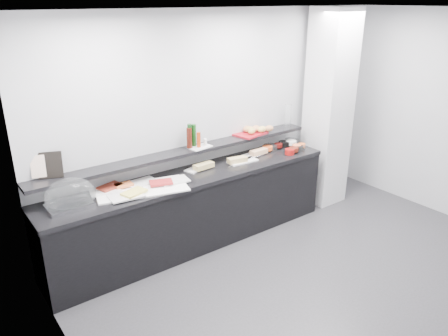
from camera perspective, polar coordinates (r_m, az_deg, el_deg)
ground at (r=4.80m, az=15.33°, el=-15.19°), size 5.00×5.00×0.00m
back_wall at (r=5.50m, az=0.35°, el=6.10°), size 5.00×0.02×2.70m
ceiling at (r=3.90m, az=19.37°, el=18.78°), size 5.00×5.00×0.00m
column at (r=6.27m, az=13.46°, el=7.41°), size 0.50×0.50×2.70m
buffet_cabinet at (r=5.23m, az=-3.85°, el=-5.66°), size 3.60×0.60×0.85m
counter_top at (r=5.05m, az=-3.97°, el=-1.11°), size 3.62×0.62×0.05m
wall_shelf at (r=5.10m, az=-5.12°, el=2.15°), size 3.60×0.25×0.04m
cloche_base at (r=4.50m, az=-19.55°, el=-4.65°), size 0.43×0.29×0.04m
cloche_dome at (r=4.47m, az=-19.44°, el=-3.35°), size 0.54×0.42×0.34m
linen_runner at (r=4.71m, az=-10.68°, el=-2.71°), size 1.03×0.68×0.01m
platter_meat_a at (r=4.72m, az=-15.23°, el=-2.88°), size 0.35×0.27×0.01m
food_meat_a at (r=4.76m, az=-14.65°, el=-2.35°), size 0.28×0.21×0.02m
platter_salmon at (r=4.84m, az=-10.70°, el=-1.85°), size 0.33×0.23×0.01m
food_salmon at (r=4.77m, az=-12.97°, el=-2.16°), size 0.19×0.13×0.02m
platter_cheese at (r=4.55m, az=-12.65°, el=-3.56°), size 0.36×0.26×0.01m
food_cheese at (r=4.57m, az=-11.66°, el=-3.12°), size 0.28×0.22×0.02m
platter_meat_b at (r=4.83m, az=-6.52°, el=-1.63°), size 0.34×0.26×0.01m
food_meat_b at (r=4.76m, az=-8.23°, el=-1.88°), size 0.28×0.23×0.02m
sandwich_plate_left at (r=5.20m, az=-3.47°, el=-0.00°), size 0.36×0.24×0.01m
sandwich_food_left at (r=5.16m, az=-2.66°, el=0.28°), size 0.26×0.12×0.06m
tongs_left at (r=5.12m, az=-3.04°, el=-0.24°), size 0.16×0.04×0.01m
sandwich_plate_mid at (r=5.41m, az=2.45°, el=0.89°), size 0.39×0.19×0.01m
sandwich_food_mid at (r=5.35m, az=1.75°, el=1.07°), size 0.26×0.14×0.06m
tongs_mid at (r=5.24m, az=0.96°, el=0.35°), size 0.15×0.08×0.01m
sandwich_plate_right at (r=5.61m, az=3.46°, el=1.62°), size 0.39×0.21×0.01m
sandwich_food_right at (r=5.65m, az=4.57°, el=2.12°), size 0.25×0.10×0.06m
tongs_right at (r=5.53m, az=4.03°, el=1.44°), size 0.16×0.02×0.01m
bowl_glass_fruit at (r=5.86m, az=6.06°, el=2.70°), size 0.21×0.21×0.07m
fill_glass_fruit at (r=5.79m, az=5.68°, el=2.61°), size 0.15×0.15×0.05m
bowl_black_jam at (r=6.03m, az=7.85°, el=3.14°), size 0.16×0.16×0.07m
fill_black_jam at (r=5.92m, az=7.10°, el=2.95°), size 0.13×0.13×0.05m
bowl_glass_cream at (r=6.15m, az=8.83°, el=3.46°), size 0.25×0.25×0.07m
fill_glass_cream at (r=6.06m, az=8.76°, el=3.31°), size 0.18×0.18×0.05m
bowl_red_jam at (r=5.73m, az=8.57°, el=2.12°), size 0.15×0.15×0.07m
fill_red_jam at (r=5.78m, az=9.10°, el=2.41°), size 0.13×0.13×0.05m
bowl_glass_salmon at (r=5.91m, az=9.73°, el=2.66°), size 0.22×0.22×0.07m
fill_glass_salmon at (r=5.90m, az=9.49°, el=2.77°), size 0.12×0.12×0.05m
bowl_black_fruit at (r=5.88m, az=9.79°, el=2.56°), size 0.13×0.13×0.07m
fill_black_fruit at (r=5.96m, az=10.13°, el=2.92°), size 0.11×0.11×0.05m
framed_print at (r=4.57m, az=-21.76°, el=0.36°), size 0.24×0.15×0.26m
print_art at (r=4.57m, az=-22.78°, el=0.22°), size 0.20×0.10×0.22m
condiment_tray at (r=5.15m, az=-3.14°, el=2.74°), size 0.29×0.21×0.01m
bottle_green_a at (r=5.15m, az=-3.97°, el=4.30°), size 0.06×0.06×0.26m
bottle_brown at (r=5.08m, az=-4.55°, el=3.93°), size 0.07×0.07×0.24m
bottle_green_b at (r=5.10m, az=-4.50°, el=4.22°), size 0.06×0.06×0.28m
bottle_hot at (r=5.11m, az=-3.32°, el=3.70°), size 0.06×0.06×0.18m
shaker_salt at (r=5.19m, az=-2.42°, el=3.37°), size 0.04×0.04×0.07m
shaker_pepper at (r=5.23m, az=-2.49°, el=3.49°), size 0.04×0.04×0.07m
bread_tray at (r=5.67m, az=3.47°, el=4.52°), size 0.46×0.36×0.02m
bread_roll_nw at (r=5.69m, az=3.01°, el=5.13°), size 0.16×0.13×0.08m
bread_roll_n at (r=5.67m, az=3.33°, el=5.05°), size 0.16×0.14×0.08m
bread_roll_sw at (r=5.59m, az=3.65°, el=4.81°), size 0.14×0.11×0.08m
bread_roll_s at (r=5.69m, az=4.96°, el=5.06°), size 0.15×0.11×0.08m
bread_roll_se at (r=5.73m, az=5.89°, el=5.17°), size 0.14×0.10×0.08m
bread_roll_midw at (r=5.71m, az=4.13°, el=5.15°), size 0.17×0.13×0.08m
carafe at (r=6.06m, az=8.33°, el=6.83°), size 0.12×0.12×0.30m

